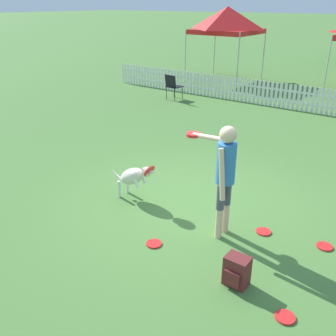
{
  "coord_description": "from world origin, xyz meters",
  "views": [
    {
      "loc": [
        3.15,
        -5.07,
        3.35
      ],
      "look_at": [
        -0.17,
        -0.56,
        0.85
      ],
      "focal_mm": 40.0,
      "sensor_mm": 36.0,
      "label": 1
    }
  ],
  "objects_px": {
    "backpack_on_grass": "(237,271)",
    "canopy_tent_main": "(227,20)",
    "frisbee_midfield": "(285,317)",
    "frisbee_near_handler": "(325,246)",
    "frisbee_far_scatter": "(154,244)",
    "handler_person": "(224,168)",
    "folding_chair_center": "(173,85)",
    "frisbee_near_dog": "(263,232)",
    "leaping_dog": "(133,176)"
  },
  "relations": [
    {
      "from": "frisbee_near_handler",
      "to": "folding_chair_center",
      "type": "distance_m",
      "value": 9.44
    },
    {
      "from": "frisbee_midfield",
      "to": "frisbee_near_dog",
      "type": "bearing_deg",
      "value": 121.19
    },
    {
      "from": "frisbee_near_dog",
      "to": "backpack_on_grass",
      "type": "distance_m",
      "value": 1.36
    },
    {
      "from": "frisbee_near_handler",
      "to": "leaping_dog",
      "type": "bearing_deg",
      "value": -170.26
    },
    {
      "from": "handler_person",
      "to": "backpack_on_grass",
      "type": "bearing_deg",
      "value": -139.37
    },
    {
      "from": "backpack_on_grass",
      "to": "frisbee_midfield",
      "type": "bearing_deg",
      "value": -13.66
    },
    {
      "from": "frisbee_near_handler",
      "to": "folding_chair_center",
      "type": "bearing_deg",
      "value": 139.64
    },
    {
      "from": "frisbee_midfield",
      "to": "backpack_on_grass",
      "type": "height_order",
      "value": "backpack_on_grass"
    },
    {
      "from": "backpack_on_grass",
      "to": "canopy_tent_main",
      "type": "distance_m",
      "value": 14.01
    },
    {
      "from": "leaping_dog",
      "to": "frisbee_near_handler",
      "type": "distance_m",
      "value": 3.34
    },
    {
      "from": "backpack_on_grass",
      "to": "frisbee_far_scatter",
      "type": "bearing_deg",
      "value": 177.99
    },
    {
      "from": "frisbee_midfield",
      "to": "backpack_on_grass",
      "type": "xyz_separation_m",
      "value": [
        -0.73,
        0.18,
        0.19
      ]
    },
    {
      "from": "handler_person",
      "to": "frisbee_near_dog",
      "type": "bearing_deg",
      "value": -50.86
    },
    {
      "from": "frisbee_near_dog",
      "to": "folding_chair_center",
      "type": "relative_size",
      "value": 0.26
    },
    {
      "from": "backpack_on_grass",
      "to": "frisbee_near_dog",
      "type": "bearing_deg",
      "value": 97.99
    },
    {
      "from": "handler_person",
      "to": "frisbee_near_dog",
      "type": "height_order",
      "value": "handler_person"
    },
    {
      "from": "leaping_dog",
      "to": "frisbee_near_handler",
      "type": "relative_size",
      "value": 4.44
    },
    {
      "from": "frisbee_near_handler",
      "to": "backpack_on_grass",
      "type": "relative_size",
      "value": 0.57
    },
    {
      "from": "frisbee_far_scatter",
      "to": "backpack_on_grass",
      "type": "xyz_separation_m",
      "value": [
        1.39,
        -0.05,
        0.19
      ]
    },
    {
      "from": "frisbee_midfield",
      "to": "backpack_on_grass",
      "type": "relative_size",
      "value": 0.57
    },
    {
      "from": "frisbee_near_handler",
      "to": "frisbee_near_dog",
      "type": "relative_size",
      "value": 1.0
    },
    {
      "from": "leaping_dog",
      "to": "frisbee_midfield",
      "type": "xyz_separation_m",
      "value": [
        3.28,
        -1.12,
        -0.45
      ]
    },
    {
      "from": "handler_person",
      "to": "canopy_tent_main",
      "type": "distance_m",
      "value": 12.74
    },
    {
      "from": "leaping_dog",
      "to": "handler_person",
      "type": "bearing_deg",
      "value": 90.21
    },
    {
      "from": "frisbee_near_handler",
      "to": "folding_chair_center",
      "type": "xyz_separation_m",
      "value": [
        -7.18,
        6.1,
        0.54
      ]
    },
    {
      "from": "folding_chair_center",
      "to": "handler_person",
      "type": "bearing_deg",
      "value": 137.49
    },
    {
      "from": "frisbee_near_handler",
      "to": "frisbee_far_scatter",
      "type": "xyz_separation_m",
      "value": [
        -2.09,
        -1.45,
        0.0
      ]
    },
    {
      "from": "frisbee_midfield",
      "to": "canopy_tent_main",
      "type": "distance_m",
      "value": 14.56
    },
    {
      "from": "handler_person",
      "to": "frisbee_far_scatter",
      "type": "height_order",
      "value": "handler_person"
    },
    {
      "from": "backpack_on_grass",
      "to": "folding_chair_center",
      "type": "bearing_deg",
      "value": 130.42
    },
    {
      "from": "frisbee_near_handler",
      "to": "folding_chair_center",
      "type": "height_order",
      "value": "folding_chair_center"
    },
    {
      "from": "folding_chair_center",
      "to": "canopy_tent_main",
      "type": "xyz_separation_m",
      "value": [
        -0.27,
        4.44,
        2.05
      ]
    },
    {
      "from": "frisbee_far_scatter",
      "to": "frisbee_near_handler",
      "type": "bearing_deg",
      "value": 34.84
    },
    {
      "from": "backpack_on_grass",
      "to": "handler_person",
      "type": "bearing_deg",
      "value": 129.2
    },
    {
      "from": "frisbee_far_scatter",
      "to": "canopy_tent_main",
      "type": "xyz_separation_m",
      "value": [
        -5.36,
        11.99,
        2.59
      ]
    },
    {
      "from": "backpack_on_grass",
      "to": "folding_chair_center",
      "type": "xyz_separation_m",
      "value": [
        -6.48,
        7.61,
        0.35
      ]
    },
    {
      "from": "frisbee_near_handler",
      "to": "frisbee_midfield",
      "type": "relative_size",
      "value": 1.0
    },
    {
      "from": "frisbee_near_handler",
      "to": "canopy_tent_main",
      "type": "xyz_separation_m",
      "value": [
        -7.45,
        10.54,
        2.59
      ]
    },
    {
      "from": "frisbee_far_scatter",
      "to": "canopy_tent_main",
      "type": "bearing_deg",
      "value": 114.1
    },
    {
      "from": "folding_chair_center",
      "to": "canopy_tent_main",
      "type": "bearing_deg",
      "value": -79.57
    },
    {
      "from": "leaping_dog",
      "to": "frisbee_far_scatter",
      "type": "bearing_deg",
      "value": 54.02
    },
    {
      "from": "frisbee_near_handler",
      "to": "frisbee_near_dog",
      "type": "xyz_separation_m",
      "value": [
        -0.89,
        -0.17,
        0.0
      ]
    },
    {
      "from": "handler_person",
      "to": "leaping_dog",
      "type": "height_order",
      "value": "handler_person"
    },
    {
      "from": "frisbee_near_handler",
      "to": "backpack_on_grass",
      "type": "bearing_deg",
      "value": -115.1
    },
    {
      "from": "frisbee_near_dog",
      "to": "backpack_on_grass",
      "type": "relative_size",
      "value": 0.57
    },
    {
      "from": "handler_person",
      "to": "folding_chair_center",
      "type": "height_order",
      "value": "handler_person"
    },
    {
      "from": "backpack_on_grass",
      "to": "canopy_tent_main",
      "type": "xyz_separation_m",
      "value": [
        -6.75,
        12.04,
        2.39
      ]
    },
    {
      "from": "frisbee_near_handler",
      "to": "frisbee_near_dog",
      "type": "height_order",
      "value": "same"
    },
    {
      "from": "leaping_dog",
      "to": "canopy_tent_main",
      "type": "distance_m",
      "value": 12.05
    },
    {
      "from": "frisbee_near_handler",
      "to": "frisbee_midfield",
      "type": "bearing_deg",
      "value": -89.26
    }
  ]
}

